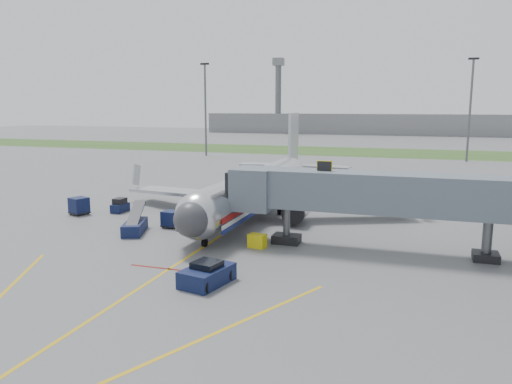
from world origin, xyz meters
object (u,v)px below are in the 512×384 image
(ramp_worker, at_px, (181,222))
(belt_loader, at_px, (135,226))
(baggage_tug, at_px, (120,206))
(pushback_tug, at_px, (207,274))
(airliner, at_px, (256,188))

(ramp_worker, bearing_deg, belt_loader, -175.85)
(baggage_tug, bearing_deg, pushback_tug, -44.10)
(pushback_tug, bearing_deg, belt_loader, 138.94)
(pushback_tug, bearing_deg, airliner, 99.88)
(airliner, xyz_separation_m, belt_loader, (-7.66, -11.20, -2.05))
(airliner, relative_size, belt_loader, 7.03)
(pushback_tug, relative_size, baggage_tug, 1.84)
(baggage_tug, xyz_separation_m, belt_loader, (6.23, -7.14, -0.06))
(baggage_tug, bearing_deg, belt_loader, -48.92)
(baggage_tug, distance_m, ramp_worker, 10.95)
(baggage_tug, bearing_deg, airliner, 16.29)
(airliner, relative_size, pushback_tug, 9.05)
(belt_loader, bearing_deg, airliner, 55.64)
(airliner, distance_m, belt_loader, 13.72)
(pushback_tug, distance_m, baggage_tug, 24.45)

